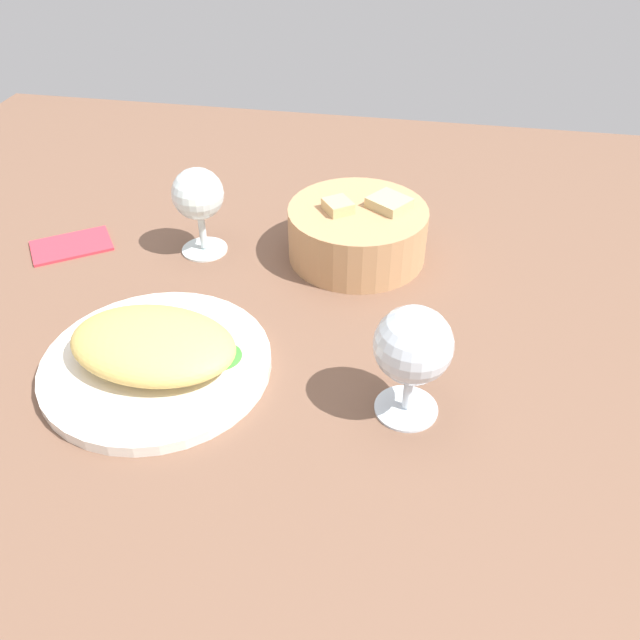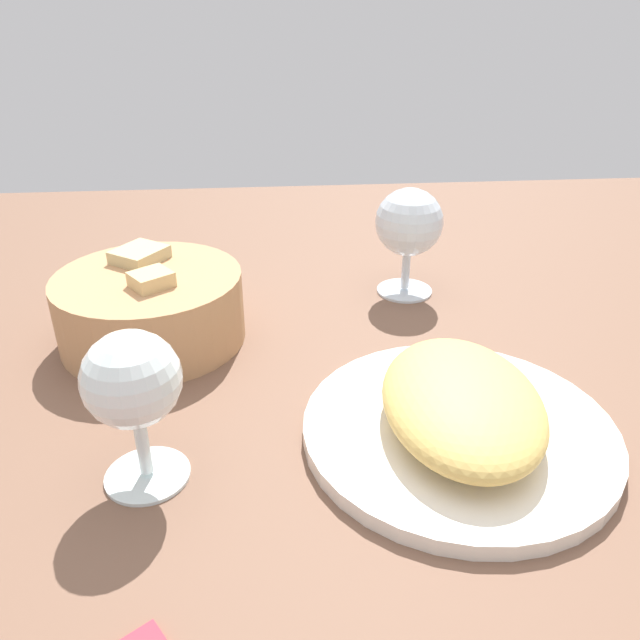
# 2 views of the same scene
# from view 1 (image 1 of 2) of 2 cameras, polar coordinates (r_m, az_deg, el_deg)

# --- Properties ---
(ground_plane) EXTENTS (1.40, 1.40, 0.02)m
(ground_plane) POSITION_cam_1_polar(r_m,az_deg,el_deg) (0.83, -7.72, -0.61)
(ground_plane) COLOR brown
(plate) EXTENTS (0.26, 0.26, 0.01)m
(plate) POSITION_cam_1_polar(r_m,az_deg,el_deg) (0.77, -13.98, -3.73)
(plate) COLOR white
(plate) RESTS_ON ground_plane
(omelette) EXTENTS (0.20, 0.14, 0.05)m
(omelette) POSITION_cam_1_polar(r_m,az_deg,el_deg) (0.75, -14.32, -2.05)
(omelette) COLOR #D9B45D
(omelette) RESTS_ON plate
(lettuce_garnish) EXTENTS (0.05, 0.05, 0.01)m
(lettuce_garnish) POSITION_cam_1_polar(r_m,az_deg,el_deg) (0.75, -8.70, -2.79)
(lettuce_garnish) COLOR #398B31
(lettuce_garnish) RESTS_ON plate
(bread_basket) EXTENTS (0.19, 0.19, 0.09)m
(bread_basket) POSITION_cam_1_polar(r_m,az_deg,el_deg) (0.92, 3.34, 7.66)
(bread_basket) COLOR tan
(bread_basket) RESTS_ON ground_plane
(wine_glass_near) EXTENTS (0.08, 0.08, 0.13)m
(wine_glass_near) POSITION_cam_1_polar(r_m,az_deg,el_deg) (0.65, 8.07, -2.48)
(wine_glass_near) COLOR silver
(wine_glass_near) RESTS_ON ground_plane
(wine_glass_far) EXTENTS (0.07, 0.07, 0.13)m
(wine_glass_far) POSITION_cam_1_polar(r_m,az_deg,el_deg) (0.92, -10.53, 10.37)
(wine_glass_far) COLOR silver
(wine_glass_far) RESTS_ON ground_plane
(folded_napkin) EXTENTS (0.13, 0.12, 0.01)m
(folded_napkin) POSITION_cam_1_polar(r_m,az_deg,el_deg) (1.02, -20.81, 6.16)
(folded_napkin) COLOR #DE3241
(folded_napkin) RESTS_ON ground_plane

